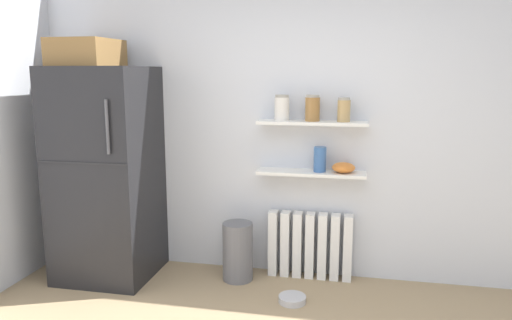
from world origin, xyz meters
TOP-DOWN VIEW (x-y plane):
  - back_wall at (0.00, 2.05)m, footprint 7.04×0.10m
  - refrigerator at (-1.53, 1.64)m, footprint 0.75×0.75m
  - radiator at (0.15, 1.92)m, footprint 0.70×0.12m
  - wall_shelf_lower at (0.15, 1.89)m, footprint 0.87×0.22m
  - wall_shelf_upper at (0.15, 1.89)m, footprint 0.87×0.22m
  - storage_jar_0 at (-0.09, 1.89)m, footprint 0.12×0.12m
  - storage_jar_1 at (0.15, 1.89)m, footprint 0.12×0.12m
  - storage_jar_2 at (0.40, 1.89)m, footprint 0.10×0.10m
  - vase at (0.22, 1.89)m, footprint 0.10×0.10m
  - shelf_bowl at (0.41, 1.89)m, footprint 0.18×0.18m
  - trash_bin at (-0.43, 1.75)m, footprint 0.25×0.25m
  - pet_food_bowl at (0.07, 1.43)m, footprint 0.21×0.21m

SIDE VIEW (x-z plane):
  - pet_food_bowl at x=0.07m, z-range 0.00..0.05m
  - trash_bin at x=-0.43m, z-range 0.00..0.49m
  - radiator at x=0.15m, z-range 0.00..0.56m
  - wall_shelf_lower at x=0.15m, z-range 0.89..0.92m
  - refrigerator at x=-1.53m, z-range -0.06..1.91m
  - shelf_bowl at x=0.41m, z-range 0.92..1.00m
  - vase at x=0.22m, z-range 0.92..1.12m
  - back_wall at x=0.00m, z-range 0.00..2.60m
  - wall_shelf_upper at x=0.15m, z-range 1.30..1.33m
  - storage_jar_2 at x=0.40m, z-range 1.33..1.51m
  - storage_jar_0 at x=-0.09m, z-range 1.33..1.53m
  - storage_jar_1 at x=0.15m, z-range 1.33..1.53m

